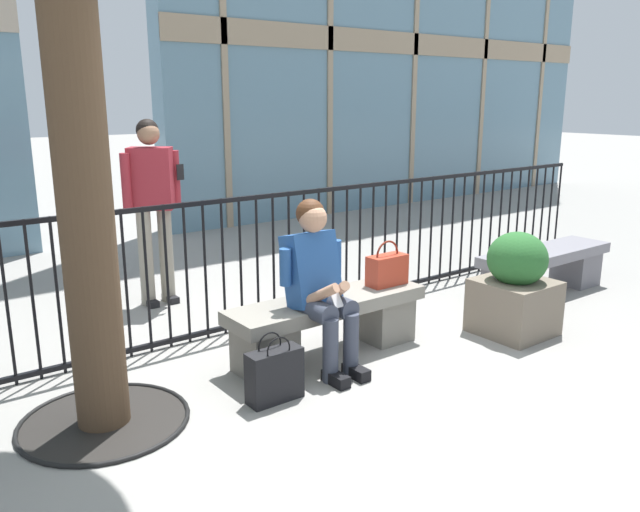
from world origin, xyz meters
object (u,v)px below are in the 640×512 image
object	(u,v)px
seated_person_with_phone	(319,280)
bystander_at_railing	(152,198)
handbag_on_bench	(387,269)
stone_bench_far	(544,267)
shopping_bag	(275,375)
planter	(515,287)
stone_bench	(328,321)

from	to	relation	value
seated_person_with_phone	bystander_at_railing	size ratio (longest dim) A/B	0.71
handbag_on_bench	stone_bench_far	world-z (taller)	handbag_on_bench
handbag_on_bench	bystander_at_railing	xyz separation A→B (m)	(-1.09, 1.98, 0.42)
handbag_on_bench	shopping_bag	size ratio (longest dim) A/B	0.80
bystander_at_railing	planter	distance (m)	3.28
handbag_on_bench	stone_bench_far	xyz separation A→B (m)	(2.07, -0.05, -0.31)
seated_person_with_phone	bystander_at_railing	distance (m)	2.15
shopping_bag	bystander_at_railing	distance (m)	2.50
stone_bench	bystander_at_railing	xyz separation A→B (m)	(-0.51, 1.97, 0.73)
seated_person_with_phone	bystander_at_railing	bearing A→B (deg)	98.88
shopping_bag	handbag_on_bench	bearing A→B (deg)	16.07
stone_bench_far	stone_bench	bearing A→B (deg)	178.69
shopping_bag	stone_bench_far	xyz separation A→B (m)	(3.38, 0.33, 0.09)
stone_bench	bystander_at_railing	bearing A→B (deg)	104.55
seated_person_with_phone	stone_bench_far	xyz separation A→B (m)	(2.83, 0.07, -0.38)
shopping_bag	bystander_at_railing	xyz separation A→B (m)	(0.22, 2.35, 0.82)
seated_person_with_phone	bystander_at_railing	xyz separation A→B (m)	(-0.33, 2.10, 0.35)
stone_bench	shopping_bag	world-z (taller)	same
handbag_on_bench	planter	xyz separation A→B (m)	(0.92, -0.54, -0.19)
handbag_on_bench	stone_bench_far	bearing A→B (deg)	-1.41
stone_bench	handbag_on_bench	world-z (taller)	handbag_on_bench
shopping_bag	stone_bench_far	bearing A→B (deg)	5.52
bystander_at_railing	planter	xyz separation A→B (m)	(2.01, -2.52, -0.61)
stone_bench_far	planter	distance (m)	1.26
stone_bench_far	planter	xyz separation A→B (m)	(-1.15, -0.49, 0.12)
handbag_on_bench	bystander_at_railing	distance (m)	2.30
planter	stone_bench_far	bearing A→B (deg)	23.18
bystander_at_railing	stone_bench_far	distance (m)	3.83
seated_person_with_phone	handbag_on_bench	distance (m)	0.78
handbag_on_bench	planter	world-z (taller)	planter
stone_bench_far	bystander_at_railing	bearing A→B (deg)	147.32
stone_bench	planter	world-z (taller)	planter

